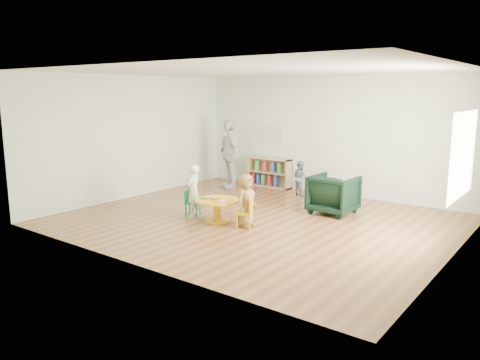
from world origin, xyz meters
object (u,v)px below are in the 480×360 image
(bookshelf, at_px, (269,172))
(child_left, at_px, (193,191))
(kid_chair_left, at_px, (191,202))
(activity_table, at_px, (217,206))
(child_right, at_px, (246,200))
(kid_chair_right, at_px, (247,212))
(toddler, at_px, (300,178))
(adult_caretaker, at_px, (229,154))
(armchair, at_px, (334,194))

(bookshelf, relative_size, child_left, 1.17)
(kid_chair_left, bearing_deg, activity_table, 64.57)
(activity_table, relative_size, kid_chair_left, 1.66)
(bookshelf, bearing_deg, child_right, -63.13)
(activity_table, xyz_separation_m, bookshelf, (-1.07, 3.40, 0.07))
(kid_chair_right, bearing_deg, activity_table, 67.72)
(bookshelf, bearing_deg, activity_table, -72.55)
(kid_chair_right, xyz_separation_m, child_right, (-0.05, 0.05, 0.20))
(bookshelf, relative_size, child_right, 1.24)
(toddler, bearing_deg, kid_chair_right, 125.22)
(child_right, bearing_deg, child_left, 89.99)
(kid_chair_left, relative_size, child_right, 0.53)
(adult_caretaker, bearing_deg, child_right, -18.36)
(child_right, xyz_separation_m, adult_caretaker, (-2.41, 2.57, 0.39))
(child_left, bearing_deg, activity_table, 74.64)
(child_left, distance_m, child_right, 1.24)
(toddler, bearing_deg, kid_chair_left, 99.11)
(activity_table, xyz_separation_m, child_right, (0.62, 0.07, 0.19))
(kid_chair_right, relative_size, child_right, 0.55)
(activity_table, relative_size, armchair, 0.99)
(child_right, bearing_deg, bookshelf, 24.17)
(armchair, height_order, toddler, toddler)
(activity_table, height_order, adult_caretaker, adult_caretaker)
(child_right, height_order, adult_caretaker, adult_caretaker)
(activity_table, distance_m, bookshelf, 3.57)
(activity_table, bearing_deg, child_right, 6.74)
(armchair, relative_size, child_left, 0.84)
(child_right, xyz_separation_m, toddler, (-0.53, 2.90, -0.07))
(child_right, relative_size, toddler, 1.17)
(child_left, distance_m, toddler, 3.05)
(kid_chair_left, bearing_deg, adult_caretaker, 179.55)
(child_right, distance_m, adult_caretaker, 3.55)
(kid_chair_left, distance_m, bookshelf, 3.40)
(child_right, bearing_deg, adult_caretaker, 40.45)
(armchair, height_order, child_left, child_left)
(kid_chair_right, xyz_separation_m, armchair, (0.81, 1.86, 0.11))
(kid_chair_right, height_order, toddler, toddler)
(kid_chair_right, distance_m, bookshelf, 3.81)
(toddler, xyz_separation_m, adult_caretaker, (-1.89, -0.33, 0.46))
(activity_table, bearing_deg, child_left, 178.62)
(activity_table, bearing_deg, kid_chair_right, 1.67)
(activity_table, bearing_deg, adult_caretaker, 124.14)
(kid_chair_left, distance_m, toddler, 3.05)
(kid_chair_left, bearing_deg, bookshelf, 163.11)
(activity_table, bearing_deg, toddler, 88.25)
(kid_chair_left, xyz_separation_m, toddler, (0.79, 2.95, 0.14))
(kid_chair_right, bearing_deg, adult_caretaker, 19.21)
(adult_caretaker, bearing_deg, child_left, -37.41)
(child_left, height_order, adult_caretaker, adult_caretaker)
(activity_table, distance_m, kid_chair_right, 0.67)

